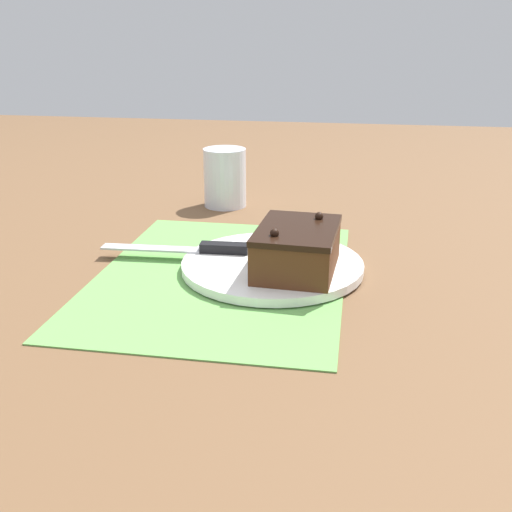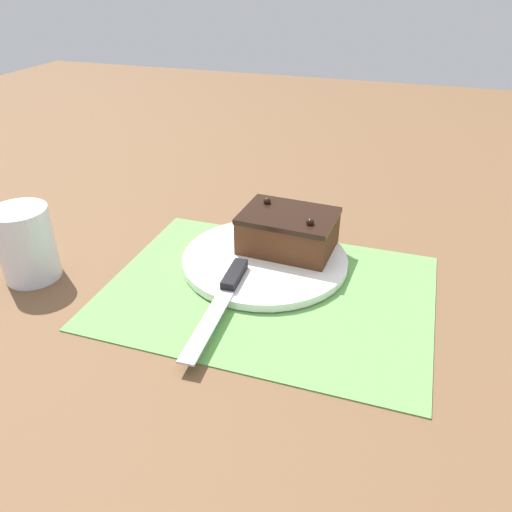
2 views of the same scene
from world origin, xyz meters
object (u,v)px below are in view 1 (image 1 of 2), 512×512
(drinking_glass, at_px, (225,178))
(cake_plate, at_px, (272,265))
(serving_knife, at_px, (199,248))
(chocolate_cake, at_px, (297,248))

(drinking_glass, bearing_deg, cake_plate, -156.67)
(cake_plate, xyz_separation_m, serving_knife, (0.02, 0.11, 0.01))
(cake_plate, xyz_separation_m, drinking_glass, (0.32, 0.14, 0.05))
(cake_plate, xyz_separation_m, chocolate_cake, (-0.02, -0.04, 0.04))
(cake_plate, height_order, serving_knife, serving_knife)
(chocolate_cake, height_order, serving_knife, chocolate_cake)
(chocolate_cake, relative_size, drinking_glass, 1.35)
(chocolate_cake, xyz_separation_m, serving_knife, (0.05, 0.15, -0.03))
(cake_plate, distance_m, chocolate_cake, 0.06)
(cake_plate, bearing_deg, drinking_glass, 23.33)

